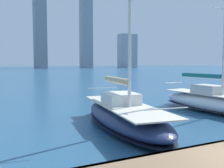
# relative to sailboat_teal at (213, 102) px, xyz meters

# --- Properties ---
(sailboat_teal) EXTENTS (2.49, 8.96, 10.20)m
(sailboat_teal) POSITION_rel_sailboat_teal_xyz_m (0.00, 0.00, 0.00)
(sailboat_teal) COLOR white
(sailboat_teal) RESTS_ON ground
(sailboat_tan) EXTENTS (3.91, 9.29, 9.74)m
(sailboat_tan) POSITION_rel_sailboat_teal_xyz_m (7.36, 1.02, -0.04)
(sailboat_tan) COLOR navy
(sailboat_tan) RESTS_ON ground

